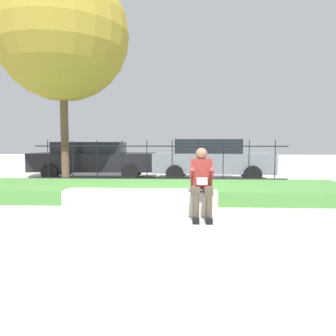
{
  "coord_description": "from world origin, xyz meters",
  "views": [
    {
      "loc": [
        0.74,
        -6.08,
        1.36
      ],
      "look_at": [
        0.35,
        1.68,
        0.74
      ],
      "focal_mm": 35.0,
      "sensor_mm": 36.0,
      "label": 1
    }
  ],
  "objects_px": {
    "person_seated_reader": "(202,180)",
    "tree_behind_fence": "(62,34)",
    "car_parked_center": "(212,159)",
    "car_parked_left": "(94,159)",
    "stone_bench": "(141,203)"
  },
  "relations": [
    {
      "from": "stone_bench",
      "to": "tree_behind_fence",
      "type": "height_order",
      "value": "tree_behind_fence"
    },
    {
      "from": "person_seated_reader",
      "to": "car_parked_left",
      "type": "distance_m",
      "value": 7.26
    },
    {
      "from": "car_parked_left",
      "to": "tree_behind_fence",
      "type": "distance_m",
      "value": 4.39
    },
    {
      "from": "car_parked_left",
      "to": "car_parked_center",
      "type": "bearing_deg",
      "value": -6.74
    },
    {
      "from": "car_parked_left",
      "to": "car_parked_center",
      "type": "distance_m",
      "value": 4.38
    },
    {
      "from": "stone_bench",
      "to": "person_seated_reader",
      "type": "relative_size",
      "value": 2.28
    },
    {
      "from": "stone_bench",
      "to": "car_parked_left",
      "type": "distance_m",
      "value": 6.54
    },
    {
      "from": "person_seated_reader",
      "to": "car_parked_center",
      "type": "bearing_deg",
      "value": 83.44
    },
    {
      "from": "car_parked_left",
      "to": "tree_behind_fence",
      "type": "height_order",
      "value": "tree_behind_fence"
    },
    {
      "from": "stone_bench",
      "to": "tree_behind_fence",
      "type": "relative_size",
      "value": 0.42
    },
    {
      "from": "tree_behind_fence",
      "to": "car_parked_center",
      "type": "bearing_deg",
      "value": 14.26
    },
    {
      "from": "person_seated_reader",
      "to": "tree_behind_fence",
      "type": "relative_size",
      "value": 0.18
    },
    {
      "from": "stone_bench",
      "to": "car_parked_left",
      "type": "height_order",
      "value": "car_parked_left"
    },
    {
      "from": "stone_bench",
      "to": "car_parked_center",
      "type": "relative_size",
      "value": 0.68
    },
    {
      "from": "car_parked_left",
      "to": "car_parked_center",
      "type": "relative_size",
      "value": 1.08
    }
  ]
}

